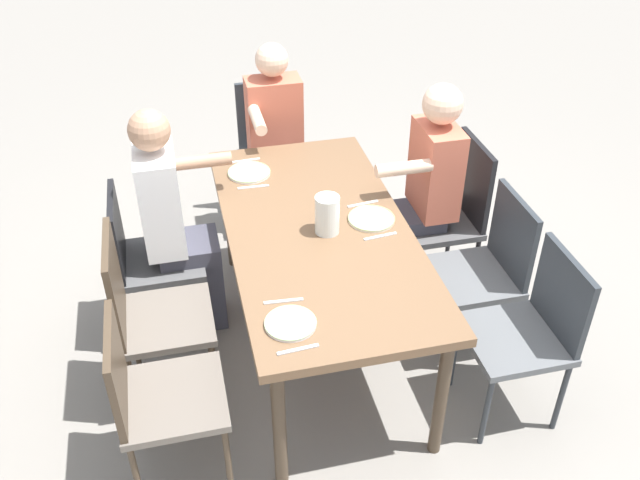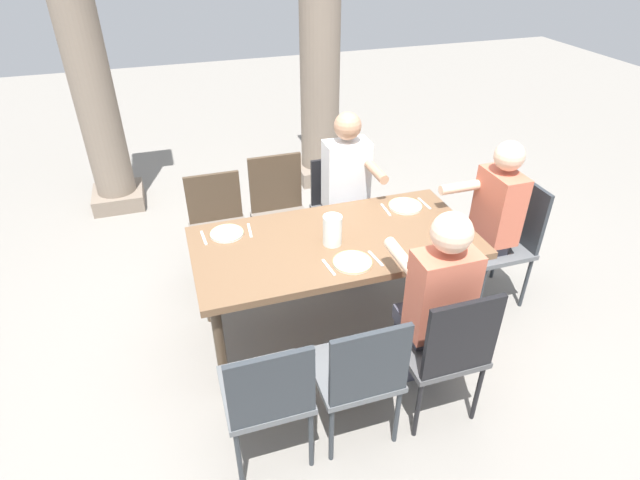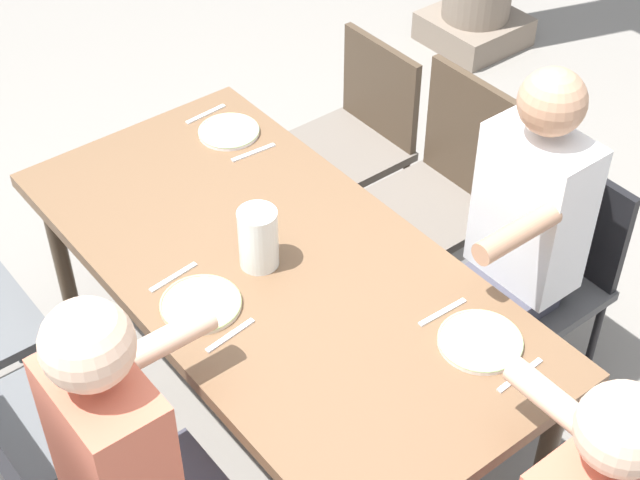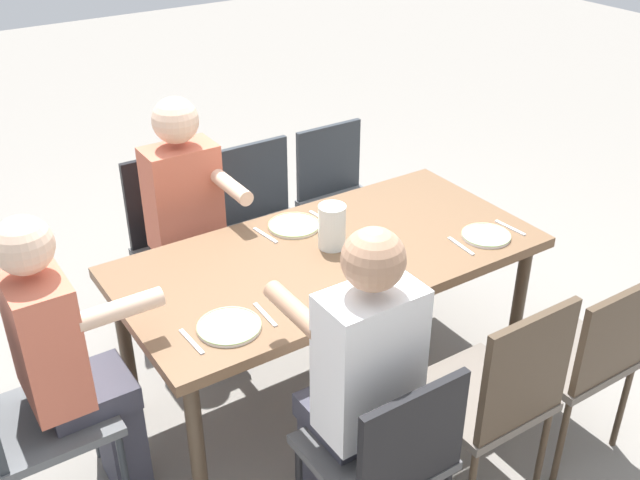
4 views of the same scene
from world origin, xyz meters
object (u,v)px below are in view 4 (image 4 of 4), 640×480
Objects in this scene: dining_table at (330,266)px; plate_2 at (229,326)px; diner_man_white at (69,360)px; plate_0 at (486,235)px; chair_west_south at (340,194)px; chair_east_north at (387,454)px; plate_1 at (294,225)px; chair_west_north at (583,352)px; chair_mid_north at (497,392)px; diner_woman_green at (191,222)px; chair_head_east at (21,411)px; chair_mid_south at (265,217)px; diner_guest_third at (357,380)px; water_pitcher at (332,229)px; chair_east_south at (178,237)px.

dining_table is 7.64× the size of plate_2.
diner_man_white is 5.92× the size of plate_0.
chair_west_south is 1.99m from chair_east_north.
diner_man_white is at bearing 13.99° from plate_1.
chair_west_north is 3.68× the size of plate_1.
plate_1 is at bearing -166.01° from diner_man_white.
chair_mid_north is 1.64m from diner_woman_green.
plate_0 and plate_2 have the same top height.
chair_west_south is 2.17m from chair_head_east.
chair_west_north is 1.00× the size of chair_east_north.
chair_mid_south is (0.49, -1.73, -0.00)m from chair_west_north.
chair_west_north is 0.66× the size of diner_guest_third.
plate_0 is at bearing -129.44° from chair_mid_north.
chair_west_north is 0.91× the size of chair_mid_north.
chair_east_north is 3.66× the size of plate_2.
diner_woman_green reaches higher than water_pitcher.
chair_head_east is 0.80m from plate_2.
chair_east_north is (1.00, 1.73, -0.01)m from chair_west_south.
plate_0 is at bearing -149.35° from chair_east_north.
diner_woman_green is 0.99× the size of diner_guest_third.
chair_west_south is at bearing -126.82° from water_pitcher.
chair_east_north is 1.19m from plate_0.
chair_west_south is at bearing -138.59° from plate_1.
diner_woman_green is 5.52× the size of plate_1.
diner_man_white is 0.97× the size of diner_guest_third.
chair_mid_north is (0.49, 1.73, 0.03)m from chair_west_south.
diner_man_white reaches higher than plate_0.
chair_west_north is (-0.65, 0.86, -0.19)m from dining_table.
dining_table is 1.91× the size of chair_head_east.
chair_mid_north is 0.56m from diner_guest_third.
chair_head_east is (1.49, 0.87, 0.03)m from chair_mid_south.
diner_woman_green is at bearing -43.80° from plate_0.
chair_mid_north is at bearing 149.83° from chair_head_east.
chair_head_east is (0.99, -0.86, 0.03)m from chair_east_north.
plate_1 is 1.00× the size of plate_2.
diner_man_white reaches higher than plate_2.
chair_east_south is 1.00× the size of chair_head_east.
water_pitcher is (-0.38, 0.64, 0.15)m from diner_woman_green.
plate_0 and plate_1 have the same top height.
water_pitcher is (0.13, 0.83, 0.35)m from chair_mid_south.
chair_east_south is 0.71× the size of diner_guest_third.
chair_west_south is 1.80m from chair_mid_north.
chair_east_north is at bearing 59.97° from chair_west_south.
chair_mid_north is 0.74× the size of diner_man_white.
chair_head_east is 1.22m from diner_woman_green.
chair_west_south is at bearing 179.66° from chair_east_south.
chair_west_south reaches higher than chair_west_north.
chair_mid_north is 1.10× the size of chair_east_north.
plate_2 is (0.27, -0.61, 0.27)m from chair_east_north.
diner_woman_green is (-0.00, 0.19, 0.17)m from chair_east_south.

